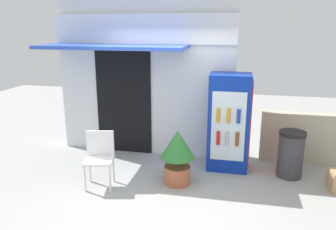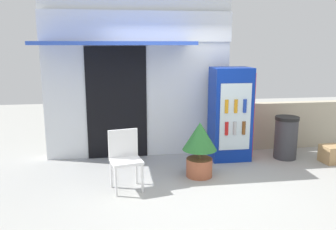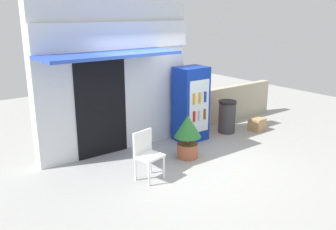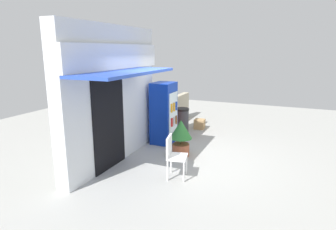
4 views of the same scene
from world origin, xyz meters
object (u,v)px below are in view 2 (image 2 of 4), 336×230
drink_cooler (231,114)px  cardboard_box (331,154)px  potted_plant_near_shop (200,145)px  plastic_chair (125,155)px  trash_bin (286,137)px

drink_cooler → cardboard_box: drink_cooler is taller
drink_cooler → potted_plant_near_shop: size_ratio=1.89×
plastic_chair → potted_plant_near_shop: (1.22, 0.30, 0.01)m
trash_bin → cardboard_box: size_ratio=2.40×
plastic_chair → trash_bin: 3.22m
drink_cooler → plastic_chair: 2.32m
drink_cooler → potted_plant_near_shop: drink_cooler is taller
plastic_chair → cardboard_box: size_ratio=2.65×
drink_cooler → trash_bin: bearing=-8.0°
trash_bin → cardboard_box: (0.73, -0.36, -0.25)m
drink_cooler → trash_bin: (1.06, -0.15, -0.46)m
potted_plant_near_shop → cardboard_box: (2.57, 0.30, -0.38)m
potted_plant_near_shop → trash_bin: bearing=19.8°
drink_cooler → cardboard_box: size_ratio=5.13×
plastic_chair → cardboard_box: (3.79, 0.60, -0.36)m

